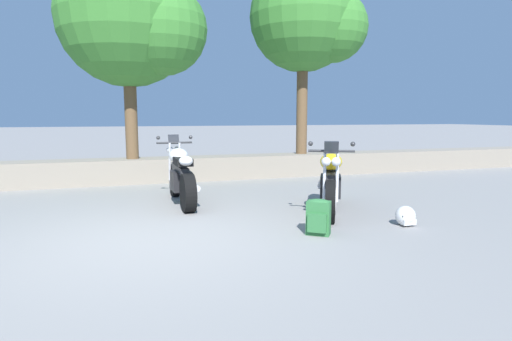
{
  "coord_description": "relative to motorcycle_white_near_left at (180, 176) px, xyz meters",
  "views": [
    {
      "loc": [
        -0.28,
        -5.21,
        1.53
      ],
      "look_at": [
        1.78,
        1.2,
        0.65
      ],
      "focal_mm": 29.45,
      "sensor_mm": 36.0,
      "label": 1
    }
  ],
  "objects": [
    {
      "name": "motorcycle_white_near_left",
      "position": [
        0.0,
        0.0,
        0.0
      ],
      "size": [
        0.67,
        2.06,
        1.18
      ],
      "color": "black",
      "rests_on": "ground"
    },
    {
      "name": "rider_backpack",
      "position": [
        1.42,
        -2.55,
        -0.24
      ],
      "size": [
        0.35,
        0.34,
        0.47
      ],
      "color": "#2D6B38",
      "rests_on": "ground"
    },
    {
      "name": "leafy_tree_mid_left",
      "position": [
        -0.58,
        2.6,
        3.14
      ],
      "size": [
        3.21,
        3.06,
        4.67
      ],
      "color": "brown",
      "rests_on": "stone_wall"
    },
    {
      "name": "motorcycle_yellow_centre",
      "position": [
        2.18,
        -1.42,
        0.0
      ],
      "size": [
        1.16,
        1.9,
        1.18
      ],
      "color": "black",
      "rests_on": "ground"
    },
    {
      "name": "leafy_tree_mid_right",
      "position": [
        3.64,
        2.64,
        3.42
      ],
      "size": [
        2.83,
        2.7,
        4.78
      ],
      "color": "brown",
      "rests_on": "stone_wall"
    },
    {
      "name": "ground_plane",
      "position": [
        -0.69,
        -2.12,
        -0.49
      ],
      "size": [
        120.0,
        120.0,
        0.0
      ],
      "primitive_type": "plane",
      "color": "gray"
    },
    {
      "name": "stone_wall",
      "position": [
        -0.69,
        2.68,
        -0.21
      ],
      "size": [
        36.0,
        0.8,
        0.55
      ],
      "primitive_type": "cube",
      "color": "gray",
      "rests_on": "ground"
    },
    {
      "name": "rider_helmet",
      "position": [
        2.79,
        -2.52,
        -0.35
      ],
      "size": [
        0.28,
        0.28,
        0.28
      ],
      "color": "silver",
      "rests_on": "ground"
    }
  ]
}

